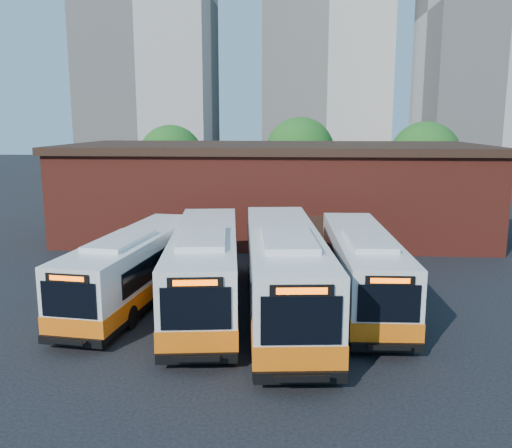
# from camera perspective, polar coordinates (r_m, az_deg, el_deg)

# --- Properties ---
(ground) EXTENTS (220.00, 220.00, 0.00)m
(ground) POSITION_cam_1_polar(r_m,az_deg,el_deg) (19.76, -0.28, -12.96)
(ground) COLOR black
(bus_west) EXTENTS (3.81, 11.92, 3.20)m
(bus_west) POSITION_cam_1_polar(r_m,az_deg,el_deg) (24.74, -12.58, -4.73)
(bus_west) COLOR silver
(bus_west) RESTS_ON ground
(bus_midwest) EXTENTS (4.08, 13.17, 3.54)m
(bus_midwest) POSITION_cam_1_polar(r_m,az_deg,el_deg) (23.49, -5.37, -4.96)
(bus_midwest) COLOR silver
(bus_midwest) RESTS_ON ground
(bus_mideast) EXTENTS (4.05, 13.92, 3.74)m
(bus_mideast) POSITION_cam_1_polar(r_m,az_deg,el_deg) (22.43, 2.96, -5.44)
(bus_mideast) COLOR silver
(bus_mideast) RESTS_ON ground
(bus_east) EXTENTS (2.82, 12.14, 3.29)m
(bus_east) POSITION_cam_1_polar(r_m,az_deg,el_deg) (24.34, 11.09, -4.83)
(bus_east) COLOR silver
(bus_east) RESTS_ON ground
(transit_worker) EXTENTS (0.66, 0.77, 1.78)m
(transit_worker) POSITION_cam_1_polar(r_m,az_deg,el_deg) (17.72, 2.78, -12.73)
(transit_worker) COLOR black
(transit_worker) RESTS_ON ground
(depot_building) EXTENTS (28.60, 12.60, 6.40)m
(depot_building) POSITION_cam_1_polar(r_m,az_deg,el_deg) (38.35, 1.87, 3.73)
(depot_building) COLOR maroon
(depot_building) RESTS_ON ground
(tree_west) EXTENTS (6.00, 6.00, 7.65)m
(tree_west) POSITION_cam_1_polar(r_m,az_deg,el_deg) (51.41, -8.93, 6.94)
(tree_west) COLOR #382314
(tree_west) RESTS_ON ground
(tree_mid) EXTENTS (6.56, 6.56, 8.36)m
(tree_mid) POSITION_cam_1_polar(r_m,az_deg,el_deg) (52.13, 4.64, 7.57)
(tree_mid) COLOR #382314
(tree_mid) RESTS_ON ground
(tree_east) EXTENTS (6.24, 6.24, 7.96)m
(tree_east) POSITION_cam_1_polar(r_m,az_deg,el_deg) (50.52, 17.35, 6.73)
(tree_east) COLOR #382314
(tree_east) RESTS_ON ground
(tower_right) EXTENTS (18.00, 18.00, 49.20)m
(tower_right) POSITION_cam_1_polar(r_m,az_deg,el_deg) (92.17, 23.43, 20.16)
(tower_right) COLOR #ADA79F
(tower_right) RESTS_ON ground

